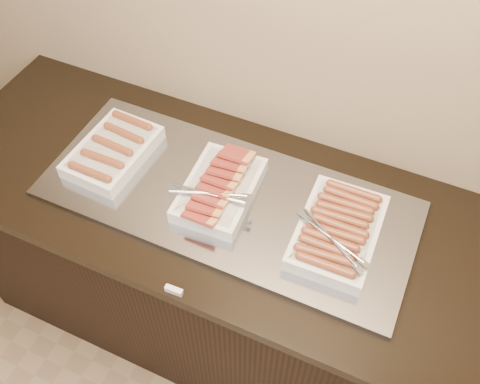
% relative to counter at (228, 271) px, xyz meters
% --- Properties ---
extents(counter, '(2.06, 0.76, 0.90)m').
position_rel_counter_xyz_m(counter, '(0.00, 0.00, 0.00)').
color(counter, black).
rests_on(counter, ground).
extents(warming_tray, '(1.20, 0.50, 0.02)m').
position_rel_counter_xyz_m(warming_tray, '(0.00, 0.00, 0.46)').
color(warming_tray, '#979AA4').
rests_on(warming_tray, counter).
extents(dish_left, '(0.23, 0.33, 0.07)m').
position_rel_counter_xyz_m(dish_left, '(-0.42, 0.00, 0.50)').
color(dish_left, silver).
rests_on(dish_left, warming_tray).
extents(dish_center, '(0.27, 0.34, 0.09)m').
position_rel_counter_xyz_m(dish_center, '(-0.02, -0.00, 0.50)').
color(dish_center, silver).
rests_on(dish_center, warming_tray).
extents(dish_right, '(0.26, 0.35, 0.08)m').
position_rel_counter_xyz_m(dish_right, '(0.37, -0.00, 0.50)').
color(dish_right, silver).
rests_on(dish_right, warming_tray).
extents(label_holder, '(0.05, 0.02, 0.02)m').
position_rel_counter_xyz_m(label_holder, '(0.01, -0.36, 0.46)').
color(label_holder, silver).
rests_on(label_holder, counter).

